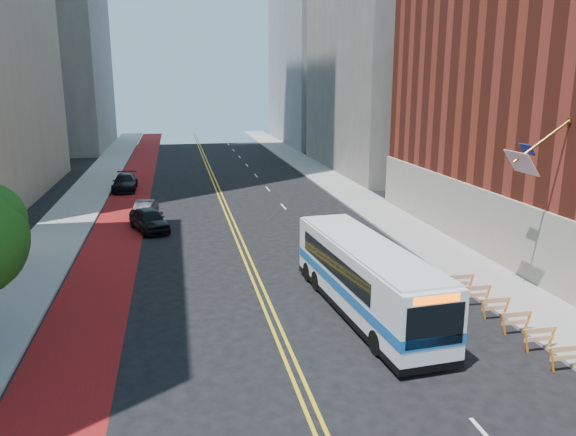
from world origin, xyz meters
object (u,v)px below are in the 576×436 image
(transit_bus, at_px, (365,277))
(car_a, at_px, (149,220))
(car_b, at_px, (145,210))
(car_c, at_px, (125,182))

(transit_bus, distance_m, car_a, 19.44)
(transit_bus, bearing_deg, car_a, 116.91)
(car_a, height_order, car_b, car_a)
(car_b, relative_size, car_c, 0.76)
(transit_bus, relative_size, car_a, 2.57)
(transit_bus, distance_m, car_b, 22.90)
(transit_bus, bearing_deg, car_c, 107.33)
(car_c, bearing_deg, car_b, -78.47)
(transit_bus, xyz_separation_m, car_c, (-12.97, 32.32, -0.93))
(transit_bus, relative_size, car_c, 2.26)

